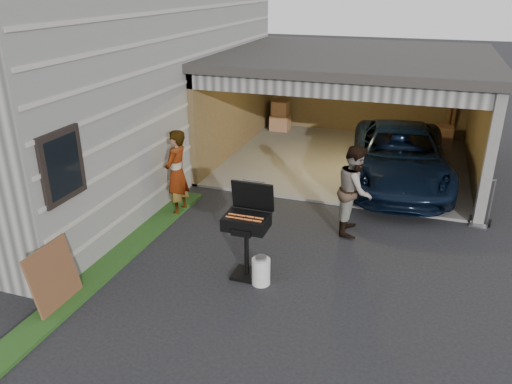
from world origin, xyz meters
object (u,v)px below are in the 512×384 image
at_px(bbq_grill, 247,225).
at_px(hand_truck, 480,217).
at_px(propane_tank, 261,271).
at_px(plywood_panel, 54,277).
at_px(man, 355,190).
at_px(woman, 177,173).
at_px(minivan, 399,158).

bearing_deg(bbq_grill, hand_truck, 40.22).
bearing_deg(bbq_grill, propane_tank, -31.91).
distance_m(plywood_panel, hand_truck, 7.99).
relative_size(man, plywood_panel, 1.76).
xyz_separation_m(woman, plywood_panel, (-0.24, -3.56, -0.41)).
height_order(minivan, bbq_grill, bbq_grill).
bearing_deg(hand_truck, propane_tank, -122.27).
xyz_separation_m(propane_tank, plywood_panel, (-2.74, -1.55, 0.27)).
xyz_separation_m(minivan, man, (-0.65, -2.80, 0.21)).
xyz_separation_m(bbq_grill, propane_tank, (0.30, -0.19, -0.71)).
xyz_separation_m(woman, hand_truck, (6.02, 1.41, -0.71)).
height_order(minivan, hand_truck, minivan).
bearing_deg(propane_tank, minivan, 71.06).
bearing_deg(woman, minivan, 127.12).
height_order(woman, man, woman).
bearing_deg(propane_tank, hand_truck, 44.13).
bearing_deg(plywood_panel, woman, 86.14).
xyz_separation_m(propane_tank, hand_truck, (3.52, 3.41, -0.03)).
xyz_separation_m(man, propane_tank, (-1.11, -2.35, -0.65)).
distance_m(minivan, bbq_grill, 5.38).
relative_size(bbq_grill, hand_truck, 1.56).
xyz_separation_m(man, hand_truck, (2.40, 1.07, -0.69)).
distance_m(man, plywood_panel, 5.50).
relative_size(minivan, bbq_grill, 3.04).
distance_m(minivan, man, 2.88).
bearing_deg(woman, hand_truck, 103.92).
bearing_deg(plywood_panel, minivan, 56.08).
bearing_deg(man, propane_tank, 150.21).
height_order(woman, propane_tank, woman).
distance_m(man, hand_truck, 2.72).
relative_size(minivan, plywood_panel, 4.80).
distance_m(minivan, propane_tank, 5.46).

